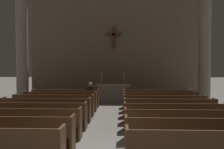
# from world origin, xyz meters

# --- Properties ---
(pew_left_row_2) EXTENTS (3.50, 0.50, 0.95)m
(pew_left_row_2) POSITION_xyz_m (-2.40, 1.08, 0.48)
(pew_left_row_2) COLOR brown
(pew_left_row_2) RESTS_ON ground
(pew_left_row_3) EXTENTS (3.50, 0.50, 0.95)m
(pew_left_row_3) POSITION_xyz_m (-2.40, 2.20, 0.48)
(pew_left_row_3) COLOR brown
(pew_left_row_3) RESTS_ON ground
(pew_left_row_4) EXTENTS (3.50, 0.50, 0.95)m
(pew_left_row_4) POSITION_xyz_m (-2.40, 3.33, 0.48)
(pew_left_row_4) COLOR brown
(pew_left_row_4) RESTS_ON ground
(pew_left_row_5) EXTENTS (3.50, 0.50, 0.95)m
(pew_left_row_5) POSITION_xyz_m (-2.40, 4.45, 0.48)
(pew_left_row_5) COLOR brown
(pew_left_row_5) RESTS_ON ground
(pew_left_row_6) EXTENTS (3.50, 0.50, 0.95)m
(pew_left_row_6) POSITION_xyz_m (-2.40, 5.57, 0.48)
(pew_left_row_6) COLOR brown
(pew_left_row_6) RESTS_ON ground
(pew_left_row_7) EXTENTS (3.50, 0.50, 0.95)m
(pew_left_row_7) POSITION_xyz_m (-2.40, 6.69, 0.48)
(pew_left_row_7) COLOR brown
(pew_left_row_7) RESTS_ON ground
(pew_left_row_8) EXTENTS (3.50, 0.50, 0.95)m
(pew_left_row_8) POSITION_xyz_m (-2.40, 7.81, 0.48)
(pew_left_row_8) COLOR brown
(pew_left_row_8) RESTS_ON ground
(pew_right_row_2) EXTENTS (3.50, 0.50, 0.95)m
(pew_right_row_2) POSITION_xyz_m (2.40, 1.08, 0.48)
(pew_right_row_2) COLOR brown
(pew_right_row_2) RESTS_ON ground
(pew_right_row_3) EXTENTS (3.50, 0.50, 0.95)m
(pew_right_row_3) POSITION_xyz_m (2.40, 2.20, 0.48)
(pew_right_row_3) COLOR brown
(pew_right_row_3) RESTS_ON ground
(pew_right_row_4) EXTENTS (3.50, 0.50, 0.95)m
(pew_right_row_4) POSITION_xyz_m (2.40, 3.33, 0.48)
(pew_right_row_4) COLOR brown
(pew_right_row_4) RESTS_ON ground
(pew_right_row_5) EXTENTS (3.50, 0.50, 0.95)m
(pew_right_row_5) POSITION_xyz_m (2.40, 4.45, 0.48)
(pew_right_row_5) COLOR brown
(pew_right_row_5) RESTS_ON ground
(pew_right_row_6) EXTENTS (3.50, 0.50, 0.95)m
(pew_right_row_6) POSITION_xyz_m (2.40, 5.57, 0.48)
(pew_right_row_6) COLOR brown
(pew_right_row_6) RESTS_ON ground
(pew_right_row_7) EXTENTS (3.50, 0.50, 0.95)m
(pew_right_row_7) POSITION_xyz_m (2.40, 6.69, 0.48)
(pew_right_row_7) COLOR brown
(pew_right_row_7) RESTS_ON ground
(pew_right_row_8) EXTENTS (3.50, 0.50, 0.95)m
(pew_right_row_8) POSITION_xyz_m (2.40, 7.81, 0.48)
(pew_right_row_8) COLOR brown
(pew_right_row_8) RESTS_ON ground
(column_left_second) EXTENTS (1.03, 1.03, 6.42)m
(column_left_second) POSITION_xyz_m (-5.31, 9.35, 3.13)
(column_left_second) COLOR #9E998E
(column_left_second) RESTS_ON ground
(column_right_second) EXTENTS (1.03, 1.03, 6.42)m
(column_right_second) POSITION_xyz_m (5.31, 9.35, 3.13)
(column_right_second) COLOR #9E998E
(column_right_second) RESTS_ON ground
(altar) EXTENTS (2.20, 0.90, 1.01)m
(altar) POSITION_xyz_m (0.00, 10.43, 0.53)
(altar) COLOR #A8A399
(altar) RESTS_ON ground
(candlestick_left) EXTENTS (0.16, 0.16, 0.80)m
(candlestick_left) POSITION_xyz_m (-0.70, 10.43, 1.27)
(candlestick_left) COLOR #B79338
(candlestick_left) RESTS_ON altar
(candlestick_right) EXTENTS (0.16, 0.16, 0.80)m
(candlestick_right) POSITION_xyz_m (0.70, 10.43, 1.27)
(candlestick_right) COLOR #B79338
(candlestick_right) RESTS_ON altar
(apse_with_cross) EXTENTS (11.72, 0.43, 7.50)m
(apse_with_cross) POSITION_xyz_m (0.00, 12.46, 3.75)
(apse_with_cross) COLOR gray
(apse_with_cross) RESTS_ON ground
(lone_worshipper) EXTENTS (0.32, 0.43, 1.32)m
(lone_worshipper) POSITION_xyz_m (-1.07, 7.85, 0.69)
(lone_worshipper) COLOR #26262B
(lone_worshipper) RESTS_ON ground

